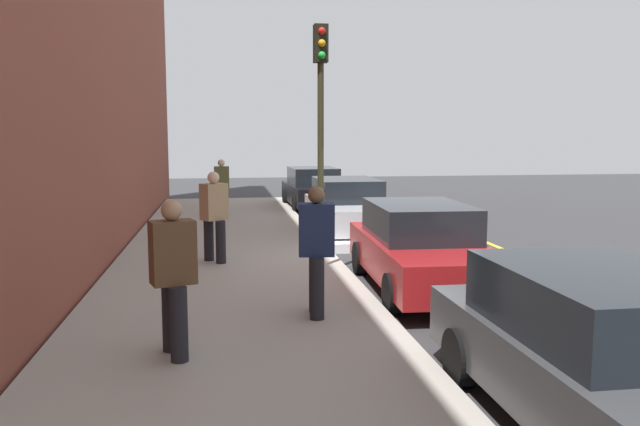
{
  "coord_description": "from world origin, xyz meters",
  "views": [
    {
      "loc": [
        12.15,
        -3.37,
        2.75
      ],
      "look_at": [
        -1.48,
        -1.32,
        1.04
      ],
      "focal_mm": 36.25,
      "sensor_mm": 36.0,
      "label": 1
    }
  ],
  "objects": [
    {
      "name": "ground_plane",
      "position": [
        0.0,
        0.0,
        0.0
      ],
      "size": [
        56.0,
        56.0,
        0.0
      ],
      "primitive_type": "plane",
      "color": "#333335"
    },
    {
      "name": "parked_car_black",
      "position": [
        -10.79,
        -0.14,
        0.76
      ],
      "size": [
        4.24,
        2.02,
        1.51
      ],
      "color": "black",
      "rests_on": "ground"
    },
    {
      "name": "pedestrian_olive_coat",
      "position": [
        -9.01,
        -3.41,
        1.09
      ],
      "size": [
        0.58,
        0.49,
        1.75
      ],
      "color": "black",
      "rests_on": "sidewalk"
    },
    {
      "name": "lane_stripe_centre",
      "position": [
        0.0,
        3.2,
        0.0
      ],
      "size": [
        28.0,
        0.14,
        0.01
      ],
      "primitive_type": "cube",
      "color": "gold",
      "rests_on": "ground"
    },
    {
      "name": "pedestrian_navy_coat",
      "position": [
        3.23,
        -2.08,
        1.14
      ],
      "size": [
        0.61,
        0.53,
        1.85
      ],
      "color": "black",
      "rests_on": "sidewalk"
    },
    {
      "name": "pedestrian_tan_coat",
      "position": [
        -0.91,
        -3.56,
        1.13
      ],
      "size": [
        0.55,
        0.58,
        1.84
      ],
      "color": "black",
      "rests_on": "sidewalk"
    },
    {
      "name": "traffic_light_pole",
      "position": [
        -0.12,
        -1.51,
        3.25
      ],
      "size": [
        0.35,
        0.26,
        4.62
      ],
      "color": "#2D2D19",
      "rests_on": "sidewalk"
    },
    {
      "name": "snow_bank_curb",
      "position": [
        -4.57,
        -0.7,
        0.11
      ],
      "size": [
        4.78,
        0.56,
        0.22
      ],
      "primitive_type": "cube",
      "color": "white",
      "rests_on": "ground"
    },
    {
      "name": "parked_car_silver",
      "position": [
        -4.99,
        -0.02,
        0.76
      ],
      "size": [
        4.68,
        1.91,
        1.51
      ],
      "color": "black",
      "rests_on": "ground"
    },
    {
      "name": "parked_car_red",
      "position": [
        1.38,
        0.05,
        0.76
      ],
      "size": [
        4.68,
        2.03,
        1.51
      ],
      "color": "black",
      "rests_on": "ground"
    },
    {
      "name": "sidewalk",
      "position": [
        0.0,
        -3.3,
        0.07
      ],
      "size": [
        28.0,
        4.6,
        0.15
      ],
      "primitive_type": "cube",
      "color": "#A39E93",
      "rests_on": "ground"
    },
    {
      "name": "pedestrian_brown_coat",
      "position": [
        4.67,
        -3.96,
        1.13
      ],
      "size": [
        0.59,
        0.57,
        1.84
      ],
      "color": "black",
      "rests_on": "sidewalk"
    },
    {
      "name": "parked_car_charcoal",
      "position": [
        7.04,
        0.0,
        0.76
      ],
      "size": [
        4.64,
        1.92,
        1.51
      ],
      "color": "black",
      "rests_on": "ground"
    }
  ]
}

